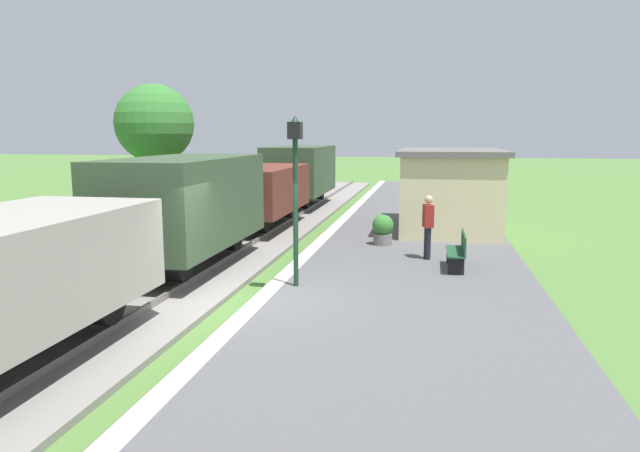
{
  "coord_description": "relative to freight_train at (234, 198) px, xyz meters",
  "views": [
    {
      "loc": [
        3.71,
        -10.87,
        3.56
      ],
      "look_at": [
        1.4,
        1.18,
        1.58
      ],
      "focal_mm": 32.17,
      "sensor_mm": 36.0,
      "label": 1
    }
  ],
  "objects": [
    {
      "name": "ground_plane",
      "position": [
        2.4,
        -6.41,
        -1.55
      ],
      "size": [
        160.0,
        160.0,
        0.0
      ],
      "primitive_type": "plane",
      "color": "#517A38"
    },
    {
      "name": "platform_slab",
      "position": [
        5.6,
        -6.41,
        -1.43
      ],
      "size": [
        6.0,
        60.0,
        0.25
      ],
      "primitive_type": "cube",
      "color": "#565659",
      "rests_on": "ground"
    },
    {
      "name": "platform_edge_stripe",
      "position": [
        2.8,
        -6.41,
        -1.3
      ],
      "size": [
        0.36,
        60.0,
        0.01
      ],
      "primitive_type": "cube",
      "color": "silver",
      "rests_on": "platform_slab"
    },
    {
      "name": "track_ballast",
      "position": [
        -0.0,
        -6.41,
        -1.49
      ],
      "size": [
        3.8,
        60.0,
        0.12
      ],
      "primitive_type": "cube",
      "color": "gray",
      "rests_on": "ground"
    },
    {
      "name": "rail_near",
      "position": [
        0.72,
        -6.41,
        -1.36
      ],
      "size": [
        0.07,
        60.0,
        0.14
      ],
      "primitive_type": "cube",
      "color": "slate",
      "rests_on": "track_ballast"
    },
    {
      "name": "rail_far",
      "position": [
        -0.72,
        -6.41,
        -1.36
      ],
      "size": [
        0.07,
        60.0,
        0.14
      ],
      "primitive_type": "cube",
      "color": "slate",
      "rests_on": "track_ballast"
    },
    {
      "name": "freight_train",
      "position": [
        0.0,
        0.0,
        0.0
      ],
      "size": [
        2.5,
        26.0,
        2.72
      ],
      "color": "gray",
      "rests_on": "rail_near"
    },
    {
      "name": "station_hut",
      "position": [
        6.8,
        3.3,
        0.1
      ],
      "size": [
        3.5,
        5.8,
        2.78
      ],
      "color": "beige",
      "rests_on": "platform_slab"
    },
    {
      "name": "bench_near_hut",
      "position": [
        6.86,
        -3.05,
        -0.83
      ],
      "size": [
        0.42,
        1.5,
        0.91
      ],
      "color": "#1E4C2D",
      "rests_on": "platform_slab"
    },
    {
      "name": "person_waiting",
      "position": [
        6.1,
        -1.98,
        -0.37
      ],
      "size": [
        0.31,
        0.42,
        1.71
      ],
      "rotation": [
        0.0,
        0.0,
        3.35
      ],
      "color": "black",
      "rests_on": "platform_slab"
    },
    {
      "name": "potted_planter",
      "position": [
        4.76,
        -0.2,
        -0.83
      ],
      "size": [
        0.64,
        0.64,
        0.92
      ],
      "color": "slate",
      "rests_on": "platform_slab"
    },
    {
      "name": "lamp_post_near",
      "position": [
        3.28,
        -5.33,
        1.25
      ],
      "size": [
        0.28,
        0.28,
        3.7
      ],
      "color": "#193823",
      "rests_on": "platform_slab"
    },
    {
      "name": "tree_trackside_far",
      "position": [
        -3.75,
        2.27,
        2.36
      ],
      "size": [
        2.83,
        2.83,
        5.36
      ],
      "color": "#4C3823",
      "rests_on": "ground"
    }
  ]
}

